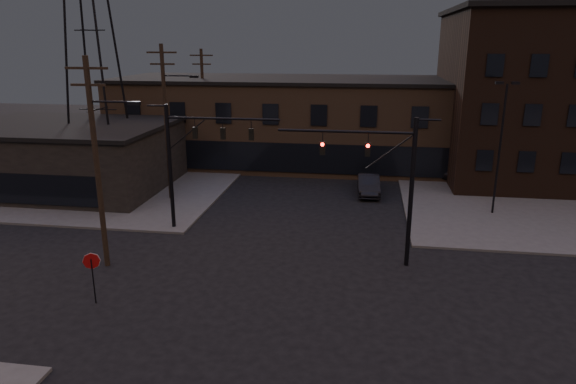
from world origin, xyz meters
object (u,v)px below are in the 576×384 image
object	(u,v)px
traffic_signal_far	(189,153)
stop_sign	(92,266)
car_crossing	(368,184)
traffic_signal_near	(390,176)
parked_car_lot_a	(468,174)
parked_car_lot_b	(576,175)

from	to	relation	value
traffic_signal_far	stop_sign	bearing A→B (deg)	-97.32
car_crossing	traffic_signal_far	bearing A→B (deg)	-141.30
traffic_signal_near	car_crossing	distance (m)	14.01
parked_car_lot_a	stop_sign	bearing A→B (deg)	160.95
stop_sign	parked_car_lot_a	distance (m)	31.65
parked_car_lot_a	parked_car_lot_b	xyz separation A→B (m)	(9.17, 1.92, -0.14)
stop_sign	car_crossing	bearing A→B (deg)	57.97
parked_car_lot_a	parked_car_lot_b	distance (m)	9.37
parked_car_lot_b	traffic_signal_near	bearing A→B (deg)	134.05
traffic_signal_far	car_crossing	xyz separation A→B (m)	(11.12, 9.85, -4.23)
parked_car_lot_a	traffic_signal_far	bearing A→B (deg)	147.49
parked_car_lot_b	car_crossing	size ratio (longest dim) A/B	0.86
traffic_signal_near	parked_car_lot_a	world-z (taller)	traffic_signal_near
car_crossing	parked_car_lot_b	bearing A→B (deg)	16.17
traffic_signal_far	parked_car_lot_a	xyz separation A→B (m)	(19.42, 13.94, -4.13)
traffic_signal_near	car_crossing	size ratio (longest dim) A/B	1.68
traffic_signal_far	parked_car_lot_b	size ratio (longest dim) A/B	1.96
stop_sign	parked_car_lot_b	xyz separation A→B (m)	(29.88, 25.84, -1.10)
car_crossing	traffic_signal_near	bearing A→B (deg)	-88.75
traffic_signal_far	traffic_signal_near	bearing A→B (deg)	-16.17
parked_car_lot_a	parked_car_lot_b	world-z (taller)	parked_car_lot_a
stop_sign	car_crossing	world-z (taller)	stop_sign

